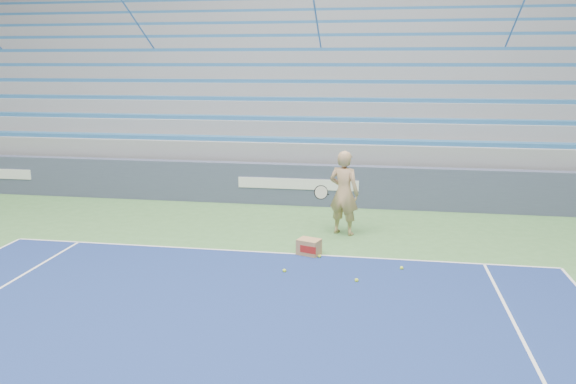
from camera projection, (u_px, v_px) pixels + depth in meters
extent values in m
cube|color=white|center=(270.00, 252.00, 11.20)|extent=(10.97, 0.05, 0.00)
cube|color=#3F4760|center=(299.00, 185.00, 14.92)|extent=(30.00, 0.30, 1.10)
cube|color=white|center=(298.00, 184.00, 14.76)|extent=(3.20, 0.02, 0.28)
cube|color=gray|center=(318.00, 157.00, 19.30)|extent=(30.00, 8.50, 1.10)
cube|color=gray|center=(318.00, 134.00, 19.12)|extent=(30.00, 8.50, 0.50)
cube|color=#2B629B|center=(302.00, 140.00, 15.33)|extent=(29.60, 0.42, 0.11)
cube|color=gray|center=(319.00, 118.00, 19.42)|extent=(30.00, 7.65, 0.50)
cube|color=#2B629B|center=(306.00, 119.00, 16.03)|extent=(29.60, 0.42, 0.11)
cube|color=gray|center=(321.00, 103.00, 19.72)|extent=(30.00, 6.80, 0.50)
cube|color=#2B629B|center=(310.00, 99.00, 16.74)|extent=(29.60, 0.42, 0.11)
cube|color=gray|center=(322.00, 88.00, 20.01)|extent=(30.00, 5.95, 0.50)
cube|color=#2B629B|center=(314.00, 81.00, 17.44)|extent=(29.60, 0.42, 0.11)
cube|color=gray|center=(324.00, 73.00, 20.31)|extent=(30.00, 5.10, 0.50)
cube|color=#2B629B|center=(317.00, 65.00, 18.15)|extent=(29.60, 0.42, 0.11)
cube|color=gray|center=(325.00, 59.00, 20.61)|extent=(30.00, 4.25, 0.50)
cube|color=#2B629B|center=(320.00, 49.00, 18.86)|extent=(29.60, 0.42, 0.11)
cube|color=gray|center=(326.00, 46.00, 20.90)|extent=(30.00, 3.40, 0.50)
cube|color=#2B629B|center=(323.00, 35.00, 19.56)|extent=(29.60, 0.42, 0.11)
cube|color=gray|center=(328.00, 32.00, 21.20)|extent=(30.00, 2.55, 0.50)
cube|color=#2B629B|center=(325.00, 22.00, 20.27)|extent=(29.60, 0.42, 0.11)
cube|color=gray|center=(329.00, 19.00, 21.50)|extent=(30.00, 1.70, 0.50)
cube|color=#2B629B|center=(328.00, 10.00, 20.97)|extent=(29.60, 0.42, 0.11)
cube|color=gray|center=(330.00, 7.00, 21.79)|extent=(30.00, 0.85, 0.50)
cube|color=gray|center=(331.00, 65.00, 22.98)|extent=(31.00, 0.40, 7.30)
cylinder|color=#3068A8|center=(146.00, 37.00, 19.34)|extent=(0.05, 8.53, 5.04)
cylinder|color=#3068A8|center=(319.00, 35.00, 18.40)|extent=(0.05, 8.53, 5.04)
cylinder|color=#3068A8|center=(511.00, 34.00, 17.45)|extent=(0.05, 8.53, 5.04)
imported|color=tan|center=(344.00, 193.00, 12.26)|extent=(0.79, 0.66, 1.87)
cylinder|color=black|center=(327.00, 194.00, 12.07)|extent=(0.12, 0.27, 0.08)
cylinder|color=beige|center=(321.00, 192.00, 11.80)|extent=(0.29, 0.16, 0.28)
torus|color=black|center=(321.00, 192.00, 11.80)|extent=(0.31, 0.18, 0.30)
cube|color=#A77D51|center=(309.00, 247.00, 11.07)|extent=(0.50, 0.44, 0.32)
cube|color=#B21E19|center=(308.00, 250.00, 10.91)|extent=(0.32, 0.12, 0.14)
sphere|color=#C9F131|center=(402.00, 268.00, 10.28)|extent=(0.07, 0.07, 0.07)
sphere|color=#C9F131|center=(357.00, 280.00, 9.70)|extent=(0.07, 0.07, 0.07)
sphere|color=#C9F131|center=(320.00, 256.00, 10.91)|extent=(0.07, 0.07, 0.07)
sphere|color=#C9F131|center=(284.00, 271.00, 10.15)|extent=(0.07, 0.07, 0.07)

